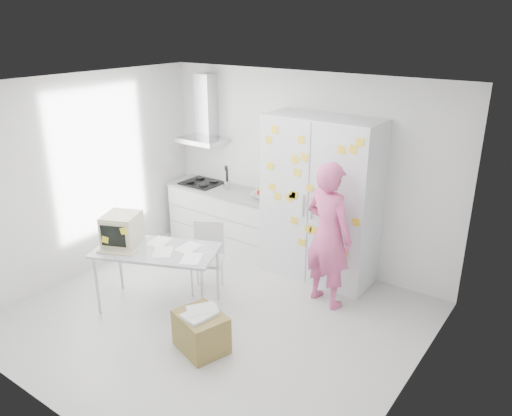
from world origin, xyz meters
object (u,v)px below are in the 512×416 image
Objects in this scene: chair at (208,253)px; person at (328,235)px; cardboard_box at (201,331)px; desk at (134,238)px.

person is at bearing -6.88° from chair.
chair is 1.34m from cardboard_box.
cardboard_box is at bearing -82.10° from chair.
person is 2.86× the size of cardboard_box.
cardboard_box is at bearing 82.53° from person.
person is 2.33m from desk.
desk is at bearing 49.00° from person.
person reaches higher than cardboard_box.
chair is (-1.41, -0.59, -0.40)m from person.
desk is 1.78× the size of chair.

